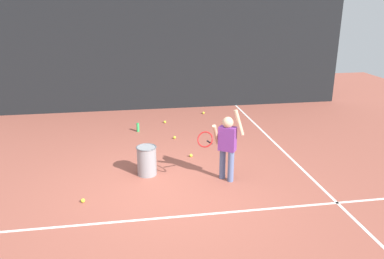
{
  "coord_description": "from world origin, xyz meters",
  "views": [
    {
      "loc": [
        -0.54,
        -6.0,
        3.15
      ],
      "look_at": [
        0.56,
        0.74,
        0.85
      ],
      "focal_mm": 36.24,
      "sensor_mm": 36.0,
      "label": 1
    }
  ],
  "objects_px": {
    "tennis_ball_4": "(203,113)",
    "tennis_player": "(226,143)",
    "tennis_ball_2": "(83,201)",
    "tennis_ball_5": "(175,137)",
    "tennis_ball_3": "(191,155)",
    "water_bottle": "(138,127)",
    "ball_hopper": "(147,160)",
    "tennis_ball_0": "(165,122)"
  },
  "relations": [
    {
      "from": "water_bottle",
      "to": "tennis_ball_5",
      "type": "bearing_deg",
      "value": -38.74
    },
    {
      "from": "tennis_player",
      "to": "tennis_ball_3",
      "type": "bearing_deg",
      "value": 143.5
    },
    {
      "from": "ball_hopper",
      "to": "tennis_ball_5",
      "type": "height_order",
      "value": "ball_hopper"
    },
    {
      "from": "tennis_ball_0",
      "to": "tennis_ball_4",
      "type": "relative_size",
      "value": 1.0
    },
    {
      "from": "ball_hopper",
      "to": "tennis_ball_4",
      "type": "distance_m",
      "value": 4.25
    },
    {
      "from": "ball_hopper",
      "to": "tennis_ball_4",
      "type": "relative_size",
      "value": 8.52
    },
    {
      "from": "ball_hopper",
      "to": "tennis_ball_4",
      "type": "bearing_deg",
      "value": 64.54
    },
    {
      "from": "water_bottle",
      "to": "tennis_ball_2",
      "type": "height_order",
      "value": "water_bottle"
    },
    {
      "from": "water_bottle",
      "to": "tennis_ball_3",
      "type": "relative_size",
      "value": 3.33
    },
    {
      "from": "tennis_ball_4",
      "to": "tennis_ball_3",
      "type": "bearing_deg",
      "value": -105.6
    },
    {
      "from": "water_bottle",
      "to": "tennis_ball_5",
      "type": "height_order",
      "value": "water_bottle"
    },
    {
      "from": "water_bottle",
      "to": "tennis_ball_2",
      "type": "relative_size",
      "value": 3.33
    },
    {
      "from": "tennis_ball_2",
      "to": "tennis_ball_5",
      "type": "relative_size",
      "value": 1.0
    },
    {
      "from": "water_bottle",
      "to": "tennis_ball_0",
      "type": "bearing_deg",
      "value": 38.9
    },
    {
      "from": "tennis_ball_2",
      "to": "tennis_ball_3",
      "type": "bearing_deg",
      "value": 38.31
    },
    {
      "from": "water_bottle",
      "to": "tennis_ball_3",
      "type": "distance_m",
      "value": 2.12
    },
    {
      "from": "ball_hopper",
      "to": "tennis_ball_5",
      "type": "relative_size",
      "value": 8.52
    },
    {
      "from": "tennis_ball_3",
      "to": "tennis_ball_4",
      "type": "relative_size",
      "value": 1.0
    },
    {
      "from": "tennis_ball_2",
      "to": "tennis_ball_5",
      "type": "xyz_separation_m",
      "value": [
        1.84,
        2.78,
        0.0
      ]
    },
    {
      "from": "tennis_ball_0",
      "to": "tennis_player",
      "type": "bearing_deg",
      "value": -78.0
    },
    {
      "from": "water_bottle",
      "to": "tennis_player",
      "type": "bearing_deg",
      "value": -63.58
    },
    {
      "from": "tennis_player",
      "to": "tennis_ball_4",
      "type": "bearing_deg",
      "value": 117.04
    },
    {
      "from": "water_bottle",
      "to": "tennis_ball_0",
      "type": "distance_m",
      "value": 0.94
    },
    {
      "from": "ball_hopper",
      "to": "tennis_ball_5",
      "type": "xyz_separation_m",
      "value": [
        0.75,
        1.87,
        -0.26
      ]
    },
    {
      "from": "tennis_ball_4",
      "to": "tennis_player",
      "type": "bearing_deg",
      "value": -95.56
    },
    {
      "from": "tennis_player",
      "to": "water_bottle",
      "type": "relative_size",
      "value": 6.14
    },
    {
      "from": "tennis_player",
      "to": "tennis_ball_0",
      "type": "relative_size",
      "value": 20.46
    },
    {
      "from": "water_bottle",
      "to": "tennis_ball_5",
      "type": "distance_m",
      "value": 1.08
    },
    {
      "from": "tennis_ball_0",
      "to": "tennis_ball_4",
      "type": "xyz_separation_m",
      "value": [
        1.19,
        0.69,
        0.0
      ]
    },
    {
      "from": "water_bottle",
      "to": "tennis_ball_3",
      "type": "xyz_separation_m",
      "value": [
        1.05,
        -1.84,
        -0.08
      ]
    },
    {
      "from": "water_bottle",
      "to": "tennis_ball_4",
      "type": "height_order",
      "value": "water_bottle"
    },
    {
      "from": "tennis_player",
      "to": "tennis_ball_4",
      "type": "relative_size",
      "value": 20.46
    },
    {
      "from": "tennis_player",
      "to": "ball_hopper",
      "type": "distance_m",
      "value": 1.54
    },
    {
      "from": "tennis_ball_0",
      "to": "tennis_ball_5",
      "type": "bearing_deg",
      "value": -85.07
    },
    {
      "from": "tennis_ball_3",
      "to": "tennis_ball_5",
      "type": "xyz_separation_m",
      "value": [
        -0.21,
        1.16,
        0.0
      ]
    },
    {
      "from": "ball_hopper",
      "to": "water_bottle",
      "type": "distance_m",
      "value": 2.56
    },
    {
      "from": "tennis_ball_2",
      "to": "tennis_ball_4",
      "type": "distance_m",
      "value": 5.56
    },
    {
      "from": "ball_hopper",
      "to": "tennis_ball_0",
      "type": "relative_size",
      "value": 8.52
    },
    {
      "from": "tennis_ball_3",
      "to": "water_bottle",
      "type": "bearing_deg",
      "value": 119.72
    },
    {
      "from": "tennis_player",
      "to": "tennis_ball_3",
      "type": "relative_size",
      "value": 20.46
    },
    {
      "from": "tennis_ball_2",
      "to": "tennis_ball_3",
      "type": "height_order",
      "value": "same"
    },
    {
      "from": "tennis_ball_0",
      "to": "tennis_ball_2",
      "type": "bearing_deg",
      "value": -113.18
    }
  ]
}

